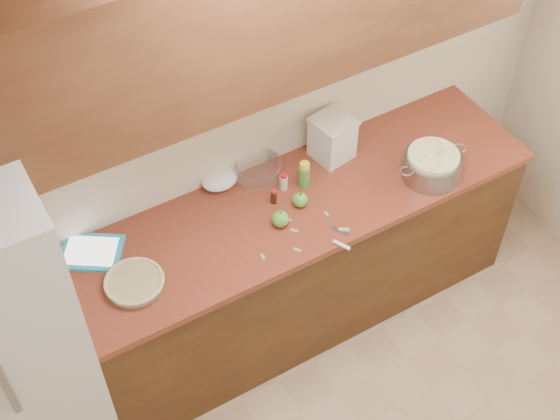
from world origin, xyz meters
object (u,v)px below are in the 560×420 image
flour_canister (332,138)px  tablet (91,252)px  colander (432,165)px  pie (134,283)px

flour_canister → tablet: 1.32m
colander → flour_canister: bearing=133.3°
colander → flour_canister: size_ratio=1.63×
flour_canister → pie: bearing=-167.7°
colander → tablet: size_ratio=1.10×
colander → pie: bearing=176.0°
colander → tablet: (-1.66, 0.38, -0.06)m
colander → flour_canister: (-0.35, 0.37, 0.05)m
pie → colander: size_ratio=0.71×
colander → flour_canister: 0.52m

